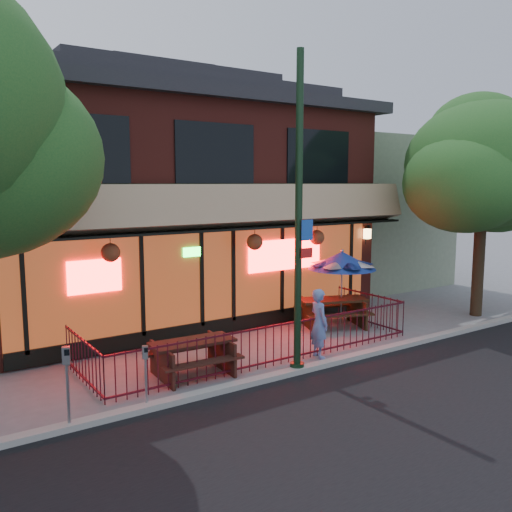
{
  "coord_description": "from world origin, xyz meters",
  "views": [
    {
      "loc": [
        -7.32,
        -9.6,
        4.22
      ],
      "look_at": [
        0.5,
        2.0,
        2.32
      ],
      "focal_mm": 38.0,
      "sensor_mm": 36.0,
      "label": 1
    }
  ],
  "objects_px": {
    "parking_meter_far": "(67,374)",
    "patio_umbrella": "(342,260)",
    "parking_meter_near": "(145,366)",
    "street_tree_right": "(483,159)",
    "picnic_table_left": "(193,353)",
    "picnic_table_right": "(333,308)",
    "street_light": "(299,232)",
    "pedestrian": "(319,323)"
  },
  "relations": [
    {
      "from": "street_tree_right",
      "to": "parking_meter_far",
      "type": "relative_size",
      "value": 4.77
    },
    {
      "from": "picnic_table_left",
      "to": "parking_meter_far",
      "type": "bearing_deg",
      "value": -158.48
    },
    {
      "from": "picnic_table_right",
      "to": "patio_umbrella",
      "type": "xyz_separation_m",
      "value": [
        0.33,
        0.01,
        1.4
      ]
    },
    {
      "from": "street_light",
      "to": "street_tree_right",
      "type": "relative_size",
      "value": 1.0
    },
    {
      "from": "picnic_table_left",
      "to": "parking_meter_far",
      "type": "relative_size",
      "value": 1.3
    },
    {
      "from": "street_light",
      "to": "pedestrian",
      "type": "xyz_separation_m",
      "value": [
        1.06,
        0.5,
        -2.3
      ]
    },
    {
      "from": "street_tree_right",
      "to": "parking_meter_near",
      "type": "bearing_deg",
      "value": -175.16
    },
    {
      "from": "picnic_table_left",
      "to": "pedestrian",
      "type": "height_order",
      "value": "pedestrian"
    },
    {
      "from": "pedestrian",
      "to": "picnic_table_left",
      "type": "bearing_deg",
      "value": 89.49
    },
    {
      "from": "street_light",
      "to": "patio_umbrella",
      "type": "height_order",
      "value": "street_light"
    },
    {
      "from": "street_tree_right",
      "to": "picnic_table_left",
      "type": "bearing_deg",
      "value": 179.35
    },
    {
      "from": "parking_meter_near",
      "to": "parking_meter_far",
      "type": "xyz_separation_m",
      "value": [
        -1.45,
        -0.08,
        0.17
      ]
    },
    {
      "from": "parking_meter_near",
      "to": "parking_meter_far",
      "type": "bearing_deg",
      "value": -176.83
    },
    {
      "from": "patio_umbrella",
      "to": "parking_meter_far",
      "type": "xyz_separation_m",
      "value": [
        -8.65,
        -2.53,
        -0.95
      ]
    },
    {
      "from": "street_light",
      "to": "picnic_table_right",
      "type": "xyz_separation_m",
      "value": [
        3.27,
        2.44,
        -2.6
      ]
    },
    {
      "from": "parking_meter_far",
      "to": "patio_umbrella",
      "type": "bearing_deg",
      "value": 16.33
    },
    {
      "from": "street_tree_right",
      "to": "patio_umbrella",
      "type": "bearing_deg",
      "value": 161.72
    },
    {
      "from": "picnic_table_left",
      "to": "picnic_table_right",
      "type": "relative_size",
      "value": 0.81
    },
    {
      "from": "picnic_table_left",
      "to": "parking_meter_near",
      "type": "xyz_separation_m",
      "value": [
        -1.55,
        -1.1,
        0.31
      ]
    },
    {
      "from": "street_tree_right",
      "to": "pedestrian",
      "type": "xyz_separation_m",
      "value": [
        -6.98,
        -0.49,
        -4.11
      ]
    },
    {
      "from": "picnic_table_left",
      "to": "picnic_table_right",
      "type": "bearing_deg",
      "value": 14.15
    },
    {
      "from": "street_light",
      "to": "picnic_table_left",
      "type": "bearing_deg",
      "value": 151.79
    },
    {
      "from": "street_tree_right",
      "to": "parking_meter_near",
      "type": "height_order",
      "value": "street_tree_right"
    },
    {
      "from": "picnic_table_left",
      "to": "patio_umbrella",
      "type": "xyz_separation_m",
      "value": [
        5.65,
        1.35,
        1.43
      ]
    },
    {
      "from": "street_light",
      "to": "picnic_table_left",
      "type": "distance_m",
      "value": 3.52
    },
    {
      "from": "street_tree_right",
      "to": "picnic_table_right",
      "type": "height_order",
      "value": "street_tree_right"
    },
    {
      "from": "parking_meter_far",
      "to": "street_tree_right",
      "type": "bearing_deg",
      "value": 4.66
    },
    {
      "from": "street_light",
      "to": "street_tree_right",
      "type": "bearing_deg",
      "value": 7.01
    },
    {
      "from": "picnic_table_right",
      "to": "pedestrian",
      "type": "bearing_deg",
      "value": -138.66
    },
    {
      "from": "pedestrian",
      "to": "parking_meter_near",
      "type": "height_order",
      "value": "pedestrian"
    },
    {
      "from": "picnic_table_right",
      "to": "pedestrian",
      "type": "relative_size",
      "value": 1.4
    },
    {
      "from": "picnic_table_right",
      "to": "parking_meter_near",
      "type": "bearing_deg",
      "value": -160.43
    },
    {
      "from": "pedestrian",
      "to": "picnic_table_right",
      "type": "bearing_deg",
      "value": -38.27
    },
    {
      "from": "parking_meter_near",
      "to": "parking_meter_far",
      "type": "height_order",
      "value": "parking_meter_far"
    },
    {
      "from": "patio_umbrella",
      "to": "parking_meter_far",
      "type": "relative_size",
      "value": 1.55
    },
    {
      "from": "street_light",
      "to": "parking_meter_near",
      "type": "bearing_deg",
      "value": 179.96
    },
    {
      "from": "picnic_table_left",
      "to": "patio_umbrella",
      "type": "relative_size",
      "value": 0.84
    },
    {
      "from": "picnic_table_right",
      "to": "street_light",
      "type": "bearing_deg",
      "value": -143.18
    },
    {
      "from": "parking_meter_near",
      "to": "street_tree_right",
      "type": "bearing_deg",
      "value": 4.84
    },
    {
      "from": "picnic_table_left",
      "to": "parking_meter_near",
      "type": "distance_m",
      "value": 1.92
    },
    {
      "from": "street_light",
      "to": "parking_meter_near",
      "type": "height_order",
      "value": "street_light"
    },
    {
      "from": "picnic_table_right",
      "to": "patio_umbrella",
      "type": "bearing_deg",
      "value": 1.97
    }
  ]
}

